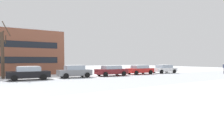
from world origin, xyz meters
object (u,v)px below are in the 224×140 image
at_px(parked_car_white, 164,69).
at_px(parked_car_red, 140,70).
at_px(parked_car_gray, 75,71).
at_px(parked_car_black, 28,73).
at_px(parked_car_maroon, 111,70).

bearing_deg(parked_car_white, parked_car_red, 179.14).
relative_size(parked_car_gray, parked_car_red, 0.97).
bearing_deg(parked_car_black, parked_car_gray, 0.15).
xyz_separation_m(parked_car_black, parked_car_white, (21.19, -0.04, -0.04)).
bearing_deg(parked_car_maroon, parked_car_gray, 177.96).
bearing_deg(parked_car_gray, parked_car_black, -179.85).
height_order(parked_car_black, parked_car_gray, parked_car_gray).
height_order(parked_car_gray, parked_car_white, parked_car_gray).
xyz_separation_m(parked_car_red, parked_car_white, (5.30, -0.08, -0.00)).
bearing_deg(parked_car_maroon, parked_car_black, 179.06).
bearing_deg(parked_car_red, parked_car_white, -0.86).
bearing_deg(parked_car_white, parked_car_black, 179.88).
height_order(parked_car_red, parked_car_white, parked_car_red).
distance_m(parked_car_black, parked_car_maroon, 10.60).
bearing_deg(parked_car_black, parked_car_white, -0.12).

